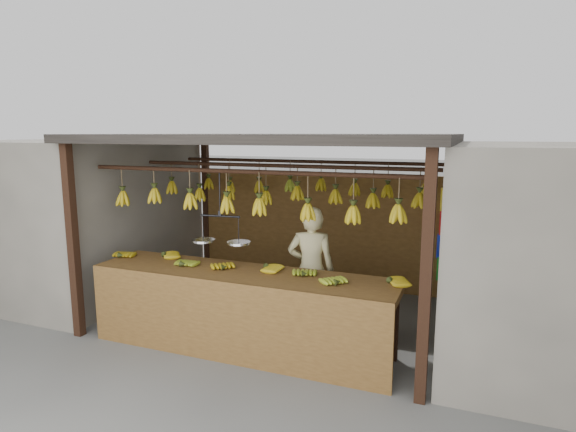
% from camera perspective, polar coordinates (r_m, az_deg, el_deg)
% --- Properties ---
extents(ground, '(80.00, 80.00, 0.00)m').
position_cam_1_polar(ground, '(6.61, -0.97, -11.59)').
color(ground, '#5B5B57').
extents(stall, '(4.30, 3.30, 2.40)m').
position_cam_1_polar(stall, '(6.47, 0.09, 5.90)').
color(stall, black).
rests_on(stall, ground).
extents(neighbor_left, '(3.00, 3.00, 2.30)m').
position_cam_1_polar(neighbor_left, '(8.33, -24.53, 0.21)').
color(neighbor_left, slate).
rests_on(neighbor_left, ground).
extents(counter, '(3.50, 0.79, 0.96)m').
position_cam_1_polar(counter, '(5.32, -5.99, -8.94)').
color(counter, brown).
rests_on(counter, ground).
extents(hanging_bananas, '(3.60, 2.24, 0.38)m').
position_cam_1_polar(hanging_bananas, '(6.21, -0.93, 2.51)').
color(hanging_bananas, '#B09312').
rests_on(hanging_bananas, ground).
extents(balance_scale, '(0.69, 0.30, 0.82)m').
position_cam_1_polar(balance_scale, '(5.52, -7.97, -2.55)').
color(balance_scale, black).
rests_on(balance_scale, ground).
extents(vendor, '(0.64, 0.50, 1.56)m').
position_cam_1_polar(vendor, '(5.85, 2.73, -6.41)').
color(vendor, beige).
rests_on(vendor, ground).
extents(bag_bundles, '(0.08, 0.26, 1.31)m').
position_cam_1_polar(bag_bundles, '(7.19, 17.75, -1.99)').
color(bag_bundles, yellow).
rests_on(bag_bundles, ground).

